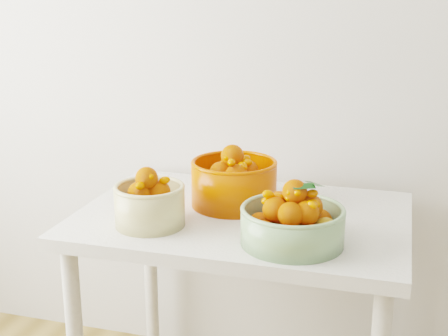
{
  "coord_description": "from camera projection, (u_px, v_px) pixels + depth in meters",
  "views": [
    {
      "loc": [
        0.14,
        -0.15,
        1.42
      ],
      "look_at": [
        -0.34,
        1.5,
        0.92
      ],
      "focal_mm": 50.0,
      "sensor_mm": 36.0,
      "label": 1
    }
  ],
  "objects": [
    {
      "name": "bowl_cream",
      "position": [
        150.0,
        203.0,
        1.8
      ],
      "size": [
        0.27,
        0.27,
        0.18
      ],
      "rotation": [
        0.0,
        0.0,
        0.37
      ],
      "color": "tan",
      "rests_on": "table"
    },
    {
      "name": "bowl_green",
      "position": [
        293.0,
        222.0,
        1.67
      ],
      "size": [
        0.33,
        0.33,
        0.18
      ],
      "rotation": [
        0.0,
        0.0,
        0.18
      ],
      "color": "#80A472",
      "rests_on": "table"
    },
    {
      "name": "table",
      "position": [
        243.0,
        242.0,
        1.94
      ],
      "size": [
        1.0,
        0.7,
        0.75
      ],
      "color": "silver",
      "rests_on": "ground"
    },
    {
      "name": "bowl_orange",
      "position": [
        234.0,
        182.0,
        1.97
      ],
      "size": [
        0.35,
        0.35,
        0.2
      ],
      "rotation": [
        0.0,
        0.0,
        0.34
      ],
      "color": "#DA3D00",
      "rests_on": "table"
    }
  ]
}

